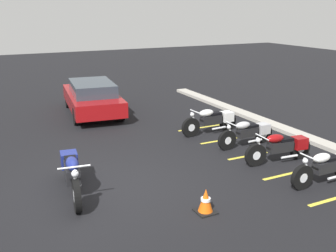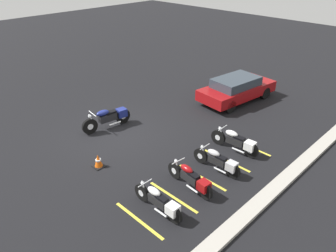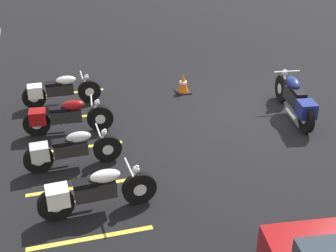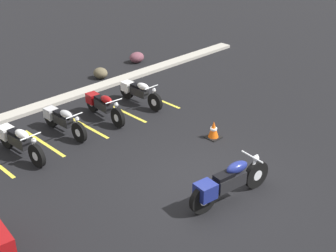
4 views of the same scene
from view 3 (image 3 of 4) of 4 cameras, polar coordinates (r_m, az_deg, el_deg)
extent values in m
plane|color=black|center=(11.74, 11.58, 1.04)|extent=(60.00, 60.00, 0.00)
cylinder|color=black|center=(12.55, 13.71, 4.47)|extent=(0.71, 0.22, 0.70)
cylinder|color=silver|center=(12.55, 13.71, 4.47)|extent=(0.28, 0.17, 0.27)
cylinder|color=black|center=(11.19, 16.49, 0.96)|extent=(0.71, 0.22, 0.70)
cylinder|color=silver|center=(11.19, 16.49, 0.96)|extent=(0.28, 0.17, 0.27)
cube|color=black|center=(11.75, 15.21, 3.40)|extent=(0.84, 0.40, 0.32)
ellipsoid|color=navy|center=(11.81, 15.02, 5.10)|extent=(0.63, 0.35, 0.25)
cube|color=black|center=(11.51, 15.66, 3.96)|extent=(0.50, 0.32, 0.08)
cube|color=navy|center=(11.15, 16.52, 1.95)|extent=(0.47, 0.44, 0.36)
cylinder|color=silver|center=(12.33, 14.05, 5.39)|extent=(0.28, 0.10, 0.57)
cylinder|color=silver|center=(12.17, 14.31, 6.46)|extent=(0.13, 0.66, 0.04)
sphere|color=silver|center=(12.32, 14.04, 6.34)|extent=(0.15, 0.15, 0.15)
cylinder|color=silver|center=(11.61, 14.79, 1.39)|extent=(0.59, 0.15, 0.07)
cylinder|color=black|center=(8.52, -3.52, -7.60)|extent=(0.15, 0.64, 0.63)
cylinder|color=silver|center=(8.52, -3.52, -7.60)|extent=(0.13, 0.25, 0.24)
cylinder|color=black|center=(8.36, -13.51, -9.30)|extent=(0.15, 0.64, 0.63)
cylinder|color=silver|center=(8.36, -13.51, -9.30)|extent=(0.13, 0.25, 0.24)
cube|color=black|center=(8.32, -8.85, -7.74)|extent=(0.31, 0.74, 0.29)
ellipsoid|color=white|center=(8.19, -7.67, -6.07)|extent=(0.28, 0.55, 0.23)
cube|color=black|center=(8.19, -10.08, -6.85)|extent=(0.25, 0.43, 0.08)
cube|color=white|center=(8.26, -13.31, -8.30)|extent=(0.36, 0.40, 0.33)
cylinder|color=silver|center=(8.35, -4.33, -6.37)|extent=(0.07, 0.25, 0.51)
cylinder|color=silver|center=(8.20, -4.79, -5.02)|extent=(0.59, 0.07, 0.03)
sphere|color=silver|center=(8.26, -3.92, -5.31)|extent=(0.13, 0.13, 0.13)
cylinder|color=silver|center=(8.57, -10.46, -9.02)|extent=(0.10, 0.53, 0.07)
cylinder|color=black|center=(9.75, -7.39, -2.75)|extent=(0.13, 0.60, 0.59)
cylinder|color=silver|center=(9.75, -7.39, -2.75)|extent=(0.12, 0.23, 0.22)
cylinder|color=black|center=(9.67, -15.51, -3.96)|extent=(0.13, 0.60, 0.59)
cylinder|color=silver|center=(9.67, -15.51, -3.96)|extent=(0.12, 0.23, 0.22)
cube|color=black|center=(9.61, -11.77, -2.72)|extent=(0.28, 0.69, 0.27)
ellipsoid|color=#B7B7BC|center=(9.50, -10.85, -1.32)|extent=(0.25, 0.51, 0.22)
cube|color=black|center=(9.51, -12.79, -1.94)|extent=(0.23, 0.40, 0.07)
cube|color=#B7B7BC|center=(9.59, -15.37, -3.11)|extent=(0.34, 0.37, 0.30)
cylinder|color=silver|center=(9.62, -8.10, -1.67)|extent=(0.06, 0.24, 0.48)
cylinder|color=silver|center=(9.49, -8.52, -0.50)|extent=(0.56, 0.05, 0.03)
sphere|color=silver|center=(9.54, -7.80, -0.78)|extent=(0.13, 0.13, 0.13)
cylinder|color=silver|center=(9.85, -13.00, -3.87)|extent=(0.08, 0.50, 0.06)
cylinder|color=black|center=(10.92, -8.26, 0.95)|extent=(0.16, 0.62, 0.61)
cylinder|color=silver|center=(10.92, -8.26, 0.95)|extent=(0.14, 0.24, 0.23)
cylinder|color=black|center=(11.00, -15.72, 0.29)|extent=(0.16, 0.62, 0.61)
cylinder|color=silver|center=(11.00, -15.72, 0.29)|extent=(0.14, 0.24, 0.23)
cube|color=black|center=(10.88, -12.32, 1.24)|extent=(0.32, 0.72, 0.28)
ellipsoid|color=maroon|center=(10.76, -11.47, 2.50)|extent=(0.28, 0.54, 0.22)
cube|color=black|center=(10.80, -13.25, 2.04)|extent=(0.26, 0.42, 0.07)
cube|color=maroon|center=(10.91, -15.59, 1.08)|extent=(0.36, 0.40, 0.31)
cylinder|color=silver|center=(10.81, -8.94, 2.02)|extent=(0.08, 0.25, 0.49)
cylinder|color=silver|center=(10.71, -9.33, 3.14)|extent=(0.57, 0.08, 0.03)
sphere|color=silver|center=(10.74, -8.66, 2.84)|extent=(0.13, 0.13, 0.13)
cylinder|color=silver|center=(11.13, -13.35, 0.19)|extent=(0.11, 0.51, 0.06)
cylinder|color=black|center=(12.34, -9.57, 4.21)|extent=(0.11, 0.59, 0.59)
cylinder|color=silver|center=(12.34, -9.57, 4.21)|extent=(0.11, 0.23, 0.23)
cylinder|color=black|center=(12.31, -16.00, 3.38)|extent=(0.11, 0.59, 0.59)
cylinder|color=silver|center=(12.31, -16.00, 3.38)|extent=(0.11, 0.23, 0.23)
cube|color=black|center=(12.25, -13.06, 4.35)|extent=(0.26, 0.68, 0.27)
ellipsoid|color=white|center=(12.16, -12.34, 5.49)|extent=(0.24, 0.50, 0.22)
cube|color=black|center=(12.18, -13.87, 5.02)|extent=(0.22, 0.40, 0.07)
cube|color=white|center=(12.24, -15.89, 4.09)|extent=(0.33, 0.36, 0.31)
cylinder|color=silver|center=(12.24, -10.16, 5.14)|extent=(0.06, 0.24, 0.48)
cylinder|color=silver|center=(12.14, -10.51, 6.12)|extent=(0.56, 0.04, 0.03)
sphere|color=silver|center=(12.18, -9.93, 5.87)|extent=(0.13, 0.13, 0.13)
cylinder|color=silver|center=(12.47, -13.99, 3.33)|extent=(0.07, 0.49, 0.06)
cube|color=black|center=(12.83, 1.85, 4.22)|extent=(0.40, 0.40, 0.03)
cone|color=#EA590F|center=(12.73, 1.86, 5.22)|extent=(0.32, 0.32, 0.52)
cylinder|color=white|center=(12.72, 1.87, 5.33)|extent=(0.20, 0.20, 0.06)
cube|color=gold|center=(8.07, -9.37, -13.33)|extent=(0.10, 2.10, 0.00)
cube|color=gold|center=(9.22, -10.47, -7.31)|extent=(0.10, 2.10, 0.00)
cube|color=gold|center=(10.45, -11.30, -2.66)|extent=(0.10, 2.10, 0.00)
cube|color=gold|center=(11.73, -11.94, 0.99)|extent=(0.10, 2.10, 0.00)
cube|color=gold|center=(13.05, -12.46, 3.91)|extent=(0.10, 2.10, 0.00)
camera|label=1|loc=(18.75, 8.63, 24.44)|focal=42.00mm
camera|label=2|loc=(17.35, -38.85, 29.34)|focal=35.00mm
camera|label=4|loc=(11.17, 70.29, 16.39)|focal=50.00mm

